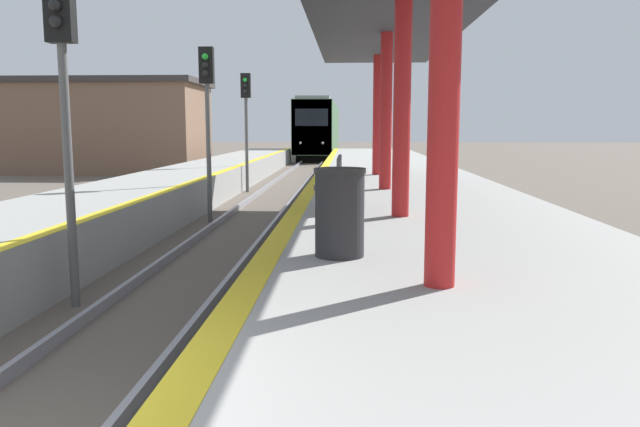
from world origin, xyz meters
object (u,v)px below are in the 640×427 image
Objects in this scene: train at (320,129)px; signal_mid at (207,101)px; trash_bin at (340,212)px; signal_far at (246,109)px; bench at (333,180)px; signal_near at (63,76)px.

train is 37.70m from signal_mid.
signal_mid is at bearing 111.55° from trash_bin.
trash_bin is (3.79, -16.51, -1.61)m from signal_far.
trash_bin is 4.37m from bench.
signal_far is at bearing 90.51° from signal_near.
train is at bearing 87.49° from signal_far.
train is 30.07m from signal_far.
signal_mid is (-1.03, -37.68, 0.78)m from train.
signal_near is at bearing 161.79° from trash_bin.
signal_near and signal_mid have the same top height.
train reaches higher than signal_mid.
trash_bin is at bearing -77.08° from signal_far.
bench is at bearing -53.73° from signal_mid.
train reaches higher than signal_near.
train is at bearing 93.04° from trash_bin.
train is at bearing 93.08° from bench.
signal_mid is 1.00× the size of signal_far.
signal_mid reaches higher than trash_bin.
signal_far is (-0.14, 15.31, 0.00)m from signal_near.
signal_near is 4.43× the size of trash_bin.
trash_bin is (3.65, -1.20, -1.61)m from signal_near.
signal_near is 15.31m from signal_far.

